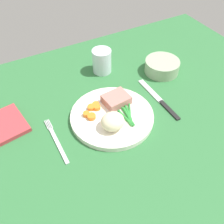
# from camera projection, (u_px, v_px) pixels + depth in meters

# --- Properties ---
(dining_table) EXTENTS (1.20, 0.90, 0.02)m
(dining_table) POSITION_uv_depth(u_px,v_px,m) (126.00, 121.00, 0.75)
(dining_table) COLOR #2D6B38
(dining_table) RESTS_ON ground
(dinner_plate) EXTENTS (0.24, 0.24, 0.02)m
(dinner_plate) POSITION_uv_depth(u_px,v_px,m) (112.00, 116.00, 0.74)
(dinner_plate) COLOR white
(dinner_plate) RESTS_ON dining_table
(meat_portion) EXTENTS (0.08, 0.07, 0.02)m
(meat_portion) POSITION_uv_depth(u_px,v_px,m) (115.00, 100.00, 0.76)
(meat_portion) COLOR #B2756B
(meat_portion) RESTS_ON dinner_plate
(mashed_potatoes) EXTENTS (0.06, 0.06, 0.05)m
(mashed_potatoes) POSITION_uv_depth(u_px,v_px,m) (113.00, 121.00, 0.69)
(mashed_potatoes) COLOR beige
(mashed_potatoes) RESTS_ON dinner_plate
(carrot_slices) EXTENTS (0.06, 0.06, 0.01)m
(carrot_slices) POSITION_uv_depth(u_px,v_px,m) (92.00, 110.00, 0.74)
(carrot_slices) COLOR orange
(carrot_slices) RESTS_ON dinner_plate
(green_beans) EXTENTS (0.05, 0.09, 0.01)m
(green_beans) POSITION_uv_depth(u_px,v_px,m) (127.00, 116.00, 0.73)
(green_beans) COLOR #2D8C38
(green_beans) RESTS_ON dinner_plate
(fork) EXTENTS (0.01, 0.17, 0.00)m
(fork) POSITION_uv_depth(u_px,v_px,m) (56.00, 141.00, 0.69)
(fork) COLOR silver
(fork) RESTS_ON dining_table
(knife) EXTENTS (0.02, 0.21, 0.01)m
(knife) POSITION_uv_depth(u_px,v_px,m) (159.00, 100.00, 0.80)
(knife) COLOR black
(knife) RESTS_ON dining_table
(water_glass) EXTENTS (0.07, 0.07, 0.08)m
(water_glass) POSITION_uv_depth(u_px,v_px,m) (102.00, 62.00, 0.88)
(water_glass) COLOR silver
(water_glass) RESTS_ON dining_table
(salad_bowl) EXTENTS (0.12, 0.12, 0.04)m
(salad_bowl) POSITION_uv_depth(u_px,v_px,m) (162.00, 66.00, 0.89)
(salad_bowl) COLOR #99B28C
(salad_bowl) RESTS_ON dining_table
(napkin) EXTENTS (0.13, 0.14, 0.01)m
(napkin) POSITION_uv_depth(u_px,v_px,m) (4.00, 125.00, 0.72)
(napkin) COLOR #B2383D
(napkin) RESTS_ON dining_table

